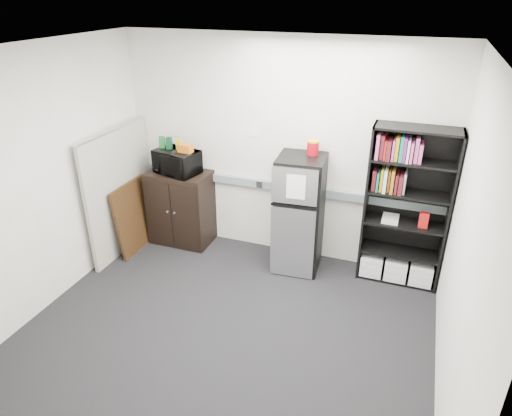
# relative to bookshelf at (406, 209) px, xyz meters

# --- Properties ---
(floor) EXTENTS (4.00, 4.00, 0.00)m
(floor) POSITION_rel_bookshelf_xyz_m (-1.53, -1.57, -0.91)
(floor) COLOR black
(floor) RESTS_ON ground
(wall_back) EXTENTS (4.00, 0.02, 2.70)m
(wall_back) POSITION_rel_bookshelf_xyz_m (-1.53, 0.18, 0.44)
(wall_back) COLOR silver
(wall_back) RESTS_ON floor
(wall_right) EXTENTS (0.02, 3.50, 2.70)m
(wall_right) POSITION_rel_bookshelf_xyz_m (0.47, -1.57, 0.44)
(wall_right) COLOR silver
(wall_right) RESTS_ON floor
(wall_left) EXTENTS (0.02, 3.50, 2.70)m
(wall_left) POSITION_rel_bookshelf_xyz_m (-3.53, -1.57, 0.44)
(wall_left) COLOR silver
(wall_left) RESTS_ON floor
(ceiling) EXTENTS (4.00, 3.50, 0.02)m
(ceiling) POSITION_rel_bookshelf_xyz_m (-1.53, -1.57, 1.79)
(ceiling) COLOR white
(ceiling) RESTS_ON wall_back
(electrical_raceway) EXTENTS (3.92, 0.05, 0.10)m
(electrical_raceway) POSITION_rel_bookshelf_xyz_m (-1.53, 0.15, -0.01)
(electrical_raceway) COLOR slate
(electrical_raceway) RESTS_ON wall_back
(wall_note) EXTENTS (0.14, 0.00, 0.10)m
(wall_note) POSITION_rel_bookshelf_xyz_m (-1.88, 0.18, 0.64)
(wall_note) COLOR white
(wall_note) RESTS_ON wall_back
(bookshelf) EXTENTS (0.90, 0.34, 1.85)m
(bookshelf) POSITION_rel_bookshelf_xyz_m (0.00, 0.00, 0.00)
(bookshelf) COLOR black
(bookshelf) RESTS_ON floor
(cubicle_partition) EXTENTS (0.06, 1.30, 1.62)m
(cubicle_partition) POSITION_rel_bookshelf_xyz_m (-3.43, -0.49, -0.10)
(cubicle_partition) COLOR #A69F93
(cubicle_partition) RESTS_ON floor
(cabinet) EXTENTS (0.80, 0.53, 0.99)m
(cabinet) POSITION_rel_bookshelf_xyz_m (-2.82, -0.06, -0.42)
(cabinet) COLOR black
(cabinet) RESTS_ON floor
(microwave) EXTENTS (0.62, 0.48, 0.30)m
(microwave) POSITION_rel_bookshelf_xyz_m (-2.82, -0.08, 0.23)
(microwave) COLOR black
(microwave) RESTS_ON cabinet
(snack_box_a) EXTENTS (0.08, 0.07, 0.15)m
(snack_box_a) POSITION_rel_bookshelf_xyz_m (-3.03, -0.05, 0.46)
(snack_box_a) COLOR #1A5B25
(snack_box_a) RESTS_ON microwave
(snack_box_b) EXTENTS (0.07, 0.06, 0.15)m
(snack_box_b) POSITION_rel_bookshelf_xyz_m (-2.92, -0.05, 0.46)
(snack_box_b) COLOR #0D3D24
(snack_box_b) RESTS_ON microwave
(snack_box_c) EXTENTS (0.07, 0.05, 0.14)m
(snack_box_c) POSITION_rel_bookshelf_xyz_m (-2.78, -0.05, 0.45)
(snack_box_c) COLOR gold
(snack_box_c) RESTS_ON microwave
(snack_bag) EXTENTS (0.19, 0.12, 0.10)m
(snack_bag) POSITION_rel_bookshelf_xyz_m (-2.67, -0.10, 0.43)
(snack_bag) COLOR #CB6414
(snack_bag) RESTS_ON microwave
(refrigerator) EXTENTS (0.57, 0.60, 1.43)m
(refrigerator) POSITION_rel_bookshelf_xyz_m (-1.18, -0.14, -0.20)
(refrigerator) COLOR black
(refrigerator) RESTS_ON floor
(coffee_can) EXTENTS (0.14, 0.14, 0.19)m
(coffee_can) POSITION_rel_bookshelf_xyz_m (-1.09, -0.02, 0.61)
(coffee_can) COLOR #A60712
(coffee_can) RESTS_ON refrigerator
(framed_poster) EXTENTS (0.14, 0.71, 0.92)m
(framed_poster) POSITION_rel_bookshelf_xyz_m (-3.30, -0.45, -0.45)
(framed_poster) COLOR black
(framed_poster) RESTS_ON floor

